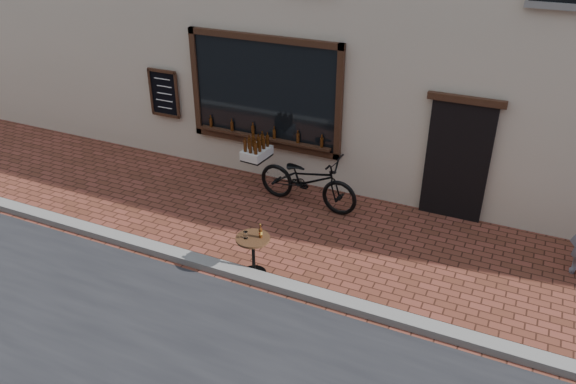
% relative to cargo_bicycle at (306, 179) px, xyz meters
% --- Properties ---
extents(ground, '(90.00, 90.00, 0.00)m').
position_rel_cargo_bicycle_xyz_m(ground, '(0.69, -2.73, -0.55)').
color(ground, '#53281B').
rests_on(ground, ground).
extents(kerb, '(90.00, 0.25, 0.12)m').
position_rel_cargo_bicycle_xyz_m(kerb, '(0.69, -2.53, -0.49)').
color(kerb, slate).
rests_on(kerb, ground).
extents(cargo_bicycle, '(2.40, 0.90, 1.15)m').
position_rel_cargo_bicycle_xyz_m(cargo_bicycle, '(0.00, 0.00, 0.00)').
color(cargo_bicycle, black).
rests_on(cargo_bicycle, ground).
extents(bistro_table, '(0.53, 0.53, 0.92)m').
position_rel_cargo_bicycle_xyz_m(bistro_table, '(0.14, -2.38, -0.06)').
color(bistro_table, black).
rests_on(bistro_table, ground).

